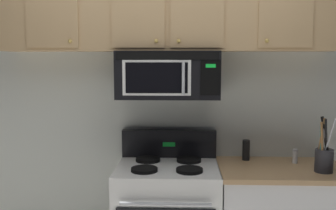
# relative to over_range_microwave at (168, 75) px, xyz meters

# --- Properties ---
(back_wall) EXTENTS (5.20, 0.10, 2.70)m
(back_wall) POSITION_rel_over_range_microwave_xyz_m (0.00, 0.25, -0.23)
(back_wall) COLOR silver
(back_wall) RESTS_ON ground_plane
(over_range_microwave) EXTENTS (0.76, 0.43, 0.35)m
(over_range_microwave) POSITION_rel_over_range_microwave_xyz_m (0.00, 0.00, 0.00)
(over_range_microwave) COLOR black
(upper_cabinets) EXTENTS (2.50, 0.36, 0.55)m
(upper_cabinets) POSITION_rel_over_range_microwave_xyz_m (0.00, 0.03, 0.45)
(upper_cabinets) COLOR tan
(utensil_crock_charcoal) EXTENTS (0.13, 0.13, 0.39)m
(utensil_crock_charcoal) POSITION_rel_over_range_microwave_xyz_m (1.11, -0.23, -0.57)
(utensil_crock_charcoal) COLOR #2D2D33
(utensil_crock_charcoal) RESTS_ON counter_segment
(salt_shaker) EXTENTS (0.04, 0.04, 0.11)m
(salt_shaker) POSITION_rel_over_range_microwave_xyz_m (0.97, 0.00, -0.62)
(salt_shaker) COLOR white
(salt_shaker) RESTS_ON counter_segment
(pepper_mill) EXTENTS (0.06, 0.06, 0.16)m
(pepper_mill) POSITION_rel_over_range_microwave_xyz_m (0.61, 0.08, -0.60)
(pepper_mill) COLOR black
(pepper_mill) RESTS_ON counter_segment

